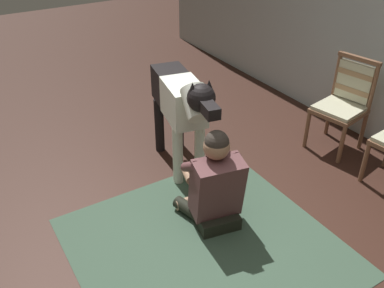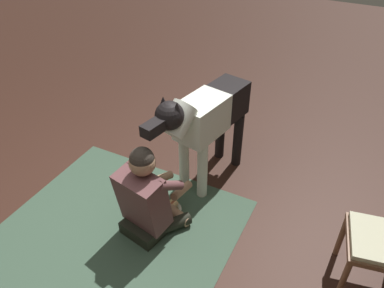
# 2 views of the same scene
# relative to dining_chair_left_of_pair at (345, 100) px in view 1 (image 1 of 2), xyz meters

# --- Properties ---
(ground_plane) EXTENTS (16.00, 16.00, 0.00)m
(ground_plane) POSITION_rel_dining_chair_left_of_pair_xyz_m (0.48, -2.08, -0.54)
(ground_plane) COLOR #371F17
(area_rug) EXTENTS (1.92, 1.96, 0.01)m
(area_rug) POSITION_rel_dining_chair_left_of_pair_xyz_m (0.54, -2.07, -0.54)
(area_rug) COLOR #39513F
(area_rug) RESTS_ON ground
(dining_chair_left_of_pair) EXTENTS (0.54, 0.54, 0.98)m
(dining_chair_left_of_pair) POSITION_rel_dining_chair_left_of_pair_xyz_m (0.00, 0.00, 0.00)
(dining_chair_left_of_pair) COLOR brown
(dining_chair_left_of_pair) RESTS_ON ground
(person_sitting_on_floor) EXTENTS (0.69, 0.57, 0.88)m
(person_sitting_on_floor) POSITION_rel_dining_chair_left_of_pair_xyz_m (0.31, -1.84, -0.18)
(person_sitting_on_floor) COLOR black
(person_sitting_on_floor) RESTS_ON ground
(large_dog) EXTENTS (1.44, 0.46, 1.15)m
(large_dog) POSITION_rel_dining_chair_left_of_pair_xyz_m (-0.48, -1.68, 0.20)
(large_dog) COLOR silver
(large_dog) RESTS_ON ground
(hot_dog_on_plate) EXTENTS (0.22, 0.22, 0.06)m
(hot_dog_on_plate) POSITION_rel_dining_chair_left_of_pair_xyz_m (0.04, -1.79, -0.52)
(hot_dog_on_plate) COLOR silver
(hot_dog_on_plate) RESTS_ON ground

